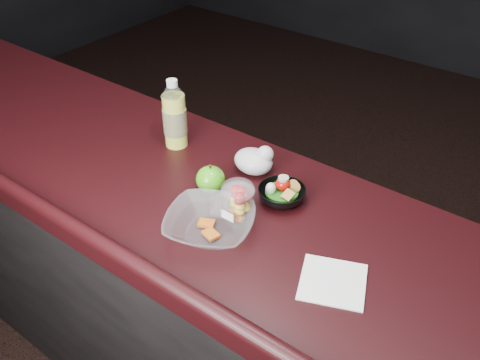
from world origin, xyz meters
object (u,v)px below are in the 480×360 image
object	(u,v)px
lemonade_bottle	(175,119)
fruit_cup	(238,201)
snack_bowl	(281,193)
green_apple	(211,179)
takeout_bowl	(210,224)

from	to	relation	value
lemonade_bottle	fruit_cup	xyz separation A→B (m)	(0.41, -0.20, -0.03)
lemonade_bottle	snack_bowl	world-z (taller)	lemonade_bottle
green_apple	takeout_bowl	size ratio (longest dim) A/B	0.29
fruit_cup	snack_bowl	xyz separation A→B (m)	(0.05, 0.15, -0.04)
lemonade_bottle	snack_bowl	size ratio (longest dim) A/B	1.43
fruit_cup	takeout_bowl	xyz separation A→B (m)	(-0.03, -0.09, -0.04)
snack_bowl	green_apple	bearing A→B (deg)	-156.43
fruit_cup	snack_bowl	distance (m)	0.16
lemonade_bottle	snack_bowl	xyz separation A→B (m)	(0.46, -0.05, -0.08)
green_apple	takeout_bowl	world-z (taller)	green_apple
lemonade_bottle	takeout_bowl	distance (m)	0.48
lemonade_bottle	takeout_bowl	size ratio (longest dim) A/B	0.77
lemonade_bottle	takeout_bowl	world-z (taller)	lemonade_bottle
snack_bowl	takeout_bowl	xyz separation A→B (m)	(-0.08, -0.24, 0.00)
green_apple	snack_bowl	world-z (taller)	green_apple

